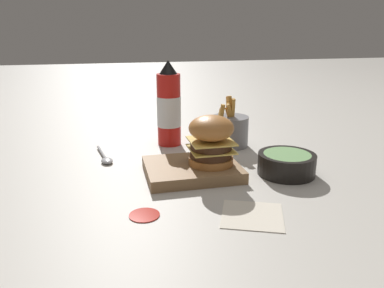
{
  "coord_description": "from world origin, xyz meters",
  "views": [
    {
      "loc": [
        0.2,
        0.82,
        0.34
      ],
      "look_at": [
        0.01,
        0.01,
        0.08
      ],
      "focal_mm": 35.0,
      "sensor_mm": 36.0,
      "label": 1
    }
  ],
  "objects_px": {
    "ketchup_bottle": "(169,108)",
    "spoon": "(106,158)",
    "burger": "(211,140)",
    "side_bowl": "(287,163)",
    "serving_board": "(192,169)",
    "fries_basket": "(230,130)"
  },
  "relations": [
    {
      "from": "ketchup_bottle",
      "to": "spoon",
      "type": "height_order",
      "value": "ketchup_bottle"
    },
    {
      "from": "burger",
      "to": "side_bowl",
      "type": "xyz_separation_m",
      "value": [
        -0.18,
        0.04,
        -0.06
      ]
    },
    {
      "from": "serving_board",
      "to": "burger",
      "type": "xyz_separation_m",
      "value": [
        -0.04,
        0.01,
        0.07
      ]
    },
    {
      "from": "ketchup_bottle",
      "to": "fries_basket",
      "type": "relative_size",
      "value": 1.66
    },
    {
      "from": "serving_board",
      "to": "burger",
      "type": "height_order",
      "value": "burger"
    },
    {
      "from": "burger",
      "to": "fries_basket",
      "type": "xyz_separation_m",
      "value": [
        -0.12,
        -0.21,
        -0.04
      ]
    },
    {
      "from": "serving_board",
      "to": "spoon",
      "type": "distance_m",
      "value": 0.25
    },
    {
      "from": "burger",
      "to": "side_bowl",
      "type": "relative_size",
      "value": 0.86
    },
    {
      "from": "side_bowl",
      "to": "spoon",
      "type": "relative_size",
      "value": 0.9
    },
    {
      "from": "fries_basket",
      "to": "burger",
      "type": "bearing_deg",
      "value": 60.53
    },
    {
      "from": "serving_board",
      "to": "side_bowl",
      "type": "bearing_deg",
      "value": 167.8
    },
    {
      "from": "serving_board",
      "to": "side_bowl",
      "type": "xyz_separation_m",
      "value": [
        -0.22,
        0.05,
        0.01
      ]
    },
    {
      "from": "side_bowl",
      "to": "spoon",
      "type": "distance_m",
      "value": 0.46
    },
    {
      "from": "serving_board",
      "to": "fries_basket",
      "type": "relative_size",
      "value": 1.47
    },
    {
      "from": "serving_board",
      "to": "ketchup_bottle",
      "type": "bearing_deg",
      "value": -87.74
    },
    {
      "from": "ketchup_bottle",
      "to": "spoon",
      "type": "xyz_separation_m",
      "value": [
        0.19,
        0.11,
        -0.11
      ]
    },
    {
      "from": "serving_board",
      "to": "burger",
      "type": "relative_size",
      "value": 1.87
    },
    {
      "from": "serving_board",
      "to": "burger",
      "type": "distance_m",
      "value": 0.09
    },
    {
      "from": "serving_board",
      "to": "side_bowl",
      "type": "relative_size",
      "value": 1.61
    },
    {
      "from": "burger",
      "to": "side_bowl",
      "type": "height_order",
      "value": "burger"
    },
    {
      "from": "burger",
      "to": "spoon",
      "type": "height_order",
      "value": "burger"
    },
    {
      "from": "burger",
      "to": "ketchup_bottle",
      "type": "distance_m",
      "value": 0.27
    }
  ]
}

